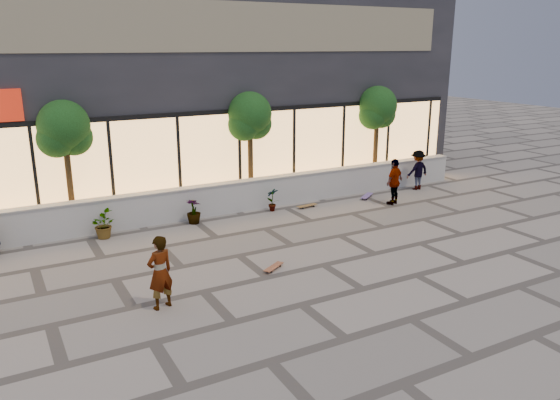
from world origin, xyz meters
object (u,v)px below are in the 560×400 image
skater_right_near (394,182)px  skateboard_right_near (307,206)px  tree_east (377,110)px  skateboard_center (274,267)px  skater_right_far (418,170)px  tree_mideast (250,119)px  tree_midwest (64,132)px  skater_center (160,272)px  skateboard_right_far (367,196)px

skater_right_near → skateboard_right_near: (-2.90, 1.08, -0.74)m
tree_east → skateboard_center: 9.97m
skater_right_far → skateboard_center: size_ratio=2.18×
tree_mideast → tree_east: size_ratio=1.00×
tree_midwest → tree_mideast: size_ratio=1.00×
tree_mideast → skater_right_far: size_ratio=2.55×
tree_mideast → skater_center: bearing=-129.2°
tree_mideast → skater_right_far: 6.99m
skateboard_right_near → skater_right_far: bearing=-4.1°
tree_mideast → skater_right_near: size_ratio=2.40×
skater_right_near → skater_right_far: 2.45m
skateboard_center → skateboard_right_near: skateboard_right_near is taller
skateboard_right_near → tree_mideast: bearing=128.3°
skateboard_right_near → skateboard_center: bearing=-135.5°
tree_midwest → tree_east: same height
skater_right_near → tree_midwest: bearing=-35.1°
skater_center → skater_right_near: (9.53, 3.79, 0.00)m
tree_midwest → tree_mideast: (6.00, 0.00, 0.00)m
tree_mideast → skateboard_right_near: tree_mideast is taller
tree_midwest → skater_right_near: 10.87m
tree_mideast → skateboard_right_far: size_ratio=4.73×
tree_east → skateboard_right_near: bearing=-159.8°
tree_east → skateboard_right_far: 3.59m
skater_right_near → tree_mideast: bearing=-51.8°
tree_mideast → skateboard_center: (-2.13, -5.71, -2.91)m
tree_midwest → skateboard_right_far: (10.00, -1.50, -2.90)m
skater_right_near → skater_right_far: skater_right_near is taller
tree_midwest → tree_east: size_ratio=1.00×
tree_mideast → skater_right_near: 5.49m
skateboard_right_far → skater_right_far: bearing=-32.9°
tree_midwest → tree_mideast: same height
skater_right_near → skater_right_far: (2.15, 1.18, -0.05)m
skater_right_far → skateboard_right_far: bearing=-0.5°
skater_center → skateboard_right_near: size_ratio=2.10×
tree_mideast → skater_center: tree_mideast is taller
tree_mideast → skater_center: (-5.20, -6.37, -2.17)m
tree_east → skater_right_near: 3.57m
skater_center → skateboard_right_near: skater_center is taller
skateboard_center → skateboard_right_near: 5.51m
skateboard_center → skateboard_right_near: (3.56, 4.21, 0.00)m
skateboard_right_far → tree_midwest: bearing=136.3°
tree_midwest → skater_center: tree_midwest is taller
skateboard_center → skateboard_right_near: size_ratio=0.91×
tree_mideast → tree_east: bearing=0.0°
tree_midwest → skateboard_center: 7.49m
skateboard_right_far → tree_east: bearing=9.8°
skater_right_far → skateboard_right_near: (-5.05, -0.10, -0.69)m
tree_east → tree_mideast: bearing=180.0°
skater_center → skateboard_right_near: 8.26m
tree_midwest → skateboard_center: tree_midwest is taller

